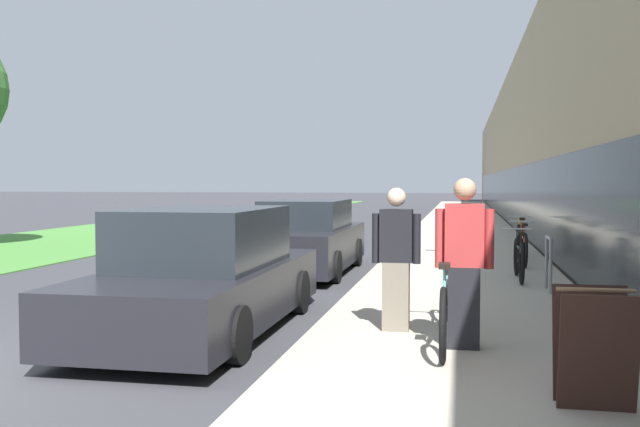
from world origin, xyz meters
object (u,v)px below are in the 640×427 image
(person_rider, at_px, (464,263))
(sandwich_board_sign, at_px, (595,347))
(cruiser_bike_nearest, at_px, (519,259))
(vintage_roadster_curbside, at_px, (307,240))
(cruiser_bike_farthest, at_px, (521,239))
(parked_sedan_curbside, at_px, (204,276))
(bike_rack_hoop, at_px, (548,258))
(person_bystander, at_px, (396,259))
(tandem_bicycle, at_px, (446,304))
(cruiser_bike_middle, at_px, (523,247))

(person_rider, height_order, sandwich_board_sign, person_rider)
(cruiser_bike_nearest, distance_m, vintage_roadster_curbside, 4.28)
(cruiser_bike_farthest, height_order, parked_sedan_curbside, parked_sedan_curbside)
(cruiser_bike_farthest, xyz_separation_m, sandwich_board_sign, (-0.35, -11.39, 0.08))
(bike_rack_hoop, height_order, parked_sedan_curbside, parked_sedan_curbside)
(bike_rack_hoop, relative_size, sandwich_board_sign, 0.94)
(bike_rack_hoop, bearing_deg, sandwich_board_sign, -93.28)
(person_bystander, relative_size, cruiser_bike_farthest, 0.93)
(tandem_bicycle, relative_size, sandwich_board_sign, 3.05)
(bike_rack_hoop, distance_m, vintage_roadster_curbside, 5.10)
(tandem_bicycle, bearing_deg, bike_rack_hoop, 68.45)
(person_rider, bearing_deg, bike_rack_hoop, 72.53)
(tandem_bicycle, height_order, vintage_roadster_curbside, vintage_roadster_curbside)
(tandem_bicycle, bearing_deg, cruiser_bike_middle, 79.20)
(vintage_roadster_curbside, bearing_deg, parked_sedan_curbside, -90.21)
(parked_sedan_curbside, bearing_deg, cruiser_bike_middle, 57.13)
(sandwich_board_sign, distance_m, parked_sedan_curbside, 4.87)
(bike_rack_hoop, height_order, cruiser_bike_nearest, cruiser_bike_nearest)
(cruiser_bike_nearest, distance_m, sandwich_board_sign, 7.04)
(vintage_roadster_curbside, bearing_deg, person_rider, -65.14)
(sandwich_board_sign, bearing_deg, person_bystander, 124.77)
(person_rider, bearing_deg, tandem_bicycle, 118.19)
(cruiser_bike_farthest, bearing_deg, tandem_bicycle, -99.15)
(cruiser_bike_nearest, height_order, cruiser_bike_middle, cruiser_bike_middle)
(tandem_bicycle, xyz_separation_m, bike_rack_hoop, (1.48, 3.75, 0.13))
(parked_sedan_curbside, bearing_deg, cruiser_bike_farthest, 63.08)
(tandem_bicycle, xyz_separation_m, person_bystander, (-0.56, 0.37, 0.43))
(person_bystander, distance_m, sandwich_board_sign, 3.02)
(person_bystander, xyz_separation_m, cruiser_bike_farthest, (2.06, 8.92, -0.44))
(cruiser_bike_middle, bearing_deg, cruiser_bike_farthest, 86.82)
(tandem_bicycle, height_order, bike_rack_hoop, tandem_bicycle)
(tandem_bicycle, distance_m, sandwich_board_sign, 2.39)
(cruiser_bike_nearest, xyz_separation_m, cruiser_bike_middle, (0.25, 2.30, 0.00))
(person_bystander, xyz_separation_m, parked_sedan_curbside, (-2.37, 0.20, -0.29))
(cruiser_bike_middle, xyz_separation_m, vintage_roadster_curbside, (-4.30, -0.91, 0.15))
(sandwich_board_sign, distance_m, vintage_roadster_curbside, 9.36)
(person_bystander, bearing_deg, person_rider, -43.90)
(sandwich_board_sign, xyz_separation_m, vintage_roadster_curbside, (-4.06, 8.43, 0.07))
(cruiser_bike_farthest, relative_size, parked_sedan_curbside, 0.37)
(cruiser_bike_farthest, bearing_deg, bike_rack_hoop, -90.16)
(parked_sedan_curbside, bearing_deg, vintage_roadster_curbside, 89.79)
(person_bystander, height_order, parked_sedan_curbside, person_bystander)
(cruiser_bike_nearest, bearing_deg, bike_rack_hoop, -73.80)
(parked_sedan_curbside, bearing_deg, sandwich_board_sign, -33.09)
(cruiser_bike_nearest, xyz_separation_m, cruiser_bike_farthest, (0.36, 4.35, 0.01))
(tandem_bicycle, xyz_separation_m, cruiser_bike_middle, (1.38, 7.25, -0.01))
(cruiser_bike_farthest, bearing_deg, cruiser_bike_nearest, -94.79)
(tandem_bicycle, bearing_deg, person_bystander, 146.63)
(person_rider, relative_size, sandwich_board_sign, 1.92)
(tandem_bicycle, relative_size, person_rider, 1.59)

